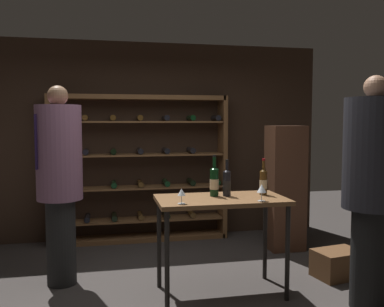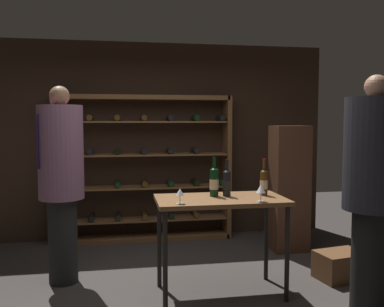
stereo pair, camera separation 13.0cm
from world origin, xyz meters
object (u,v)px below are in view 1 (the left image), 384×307
Objects in this scene: wine_rack at (139,169)px; person_guest_plum_blouse at (373,181)px; tasting_table at (221,208)px; wine_glass_stemmed_left at (182,193)px; person_bystander_red_print at (60,175)px; wine_crate at (338,264)px; wine_bottle_gold_foil at (263,182)px; wine_glass_stemmed_center at (262,189)px; wine_bottle_green_slim at (227,182)px; display_cabinet at (285,188)px; wine_bottle_amber_reserve at (214,181)px.

wine_rack is 3.09m from person_guest_plum_blouse.
tasting_table is 0.51m from wine_glass_stemmed_left.
wine_crate is (2.83, -0.40, -0.96)m from person_bystander_red_print.
wine_glass_stemmed_left is (1.09, -0.77, -0.08)m from person_bystander_red_print.
person_bystander_red_print is 2.01m from wine_bottle_gold_foil.
wine_rack is 6.73× the size of wine_bottle_gold_foil.
wine_rack is 1.67m from person_bystander_red_print.
person_bystander_red_print is 3.01m from wine_crate.
wine_crate is 1.41m from wine_glass_stemmed_center.
person_bystander_red_print is at bearing 163.08° from wine_bottle_green_slim.
wine_glass_stemmed_center is (-0.14, -0.31, -0.02)m from wine_bottle_gold_foil.
display_cabinet is at bearing 138.02° from person_guest_plum_blouse.
tasting_table is 3.43× the size of wine_bottle_green_slim.
wine_rack is 1.98× the size of tasting_table.
wine_glass_stemmed_center is at bearing -114.01° from wine_bottle_gold_foil.
person_guest_plum_blouse reaches higher than person_bystander_red_print.
wine_crate is at bearing 3.81° from wine_bottle_green_slim.
wine_crate is (0.12, 0.71, -0.98)m from person_guest_plum_blouse.
wine_crate is 1.98m from wine_glass_stemmed_left.
tasting_table is 2.51× the size of wine_crate.
display_cabinet reaches higher than wine_glass_stemmed_left.
person_guest_plum_blouse reaches higher than wine_crate.
tasting_table is at bearing -65.67° from wine_bottle_amber_reserve.
wine_bottle_gold_foil reaches higher than wine_bottle_green_slim.
wine_bottle_gold_foil is 0.49m from wine_bottle_amber_reserve.
wine_glass_stemmed_center is at bearing -121.48° from display_cabinet.
wine_bottle_gold_foil is 1.01× the size of wine_bottle_green_slim.
wine_glass_stemmed_left is at bearing -138.64° from display_cabinet.
wine_crate is at bearing 21.30° from wine_glass_stemmed_center.
wine_crate is at bearing -82.48° from display_cabinet.
wine_bottle_amber_reserve is at bearing -177.47° from wine_crate.
tasting_table is at bearing -173.40° from wine_crate.
wine_bottle_green_slim is at bearing -176.19° from wine_crate.
wine_glass_stemmed_left is (-1.74, -0.37, 0.88)m from wine_crate.
person_guest_plum_blouse is at bearing -54.27° from wine_rack.
person_bystander_red_print is 1.25× the size of display_cabinet.
tasting_table is 1.49m from wine_crate.
wine_crate is (1.93, -1.80, -0.85)m from wine_rack.
person_bystander_red_print reaches higher than wine_glass_stemmed_center.
wine_bottle_gold_foil is (-0.75, 0.62, -0.07)m from person_guest_plum_blouse.
wine_glass_stemmed_center is at bearing -1.75° from wine_glass_stemmed_left.
tasting_table is at bearing -137.60° from wine_bottle_green_slim.
wine_rack reaches higher than wine_crate.
wine_bottle_amber_reserve is (-0.04, 0.09, 0.25)m from tasting_table.
person_bystander_red_print is 2.78m from display_cabinet.
wine_rack is 6.80× the size of wine_bottle_green_slim.
person_bystander_red_print is 4.14× the size of wine_crate.
wine_bottle_amber_reserve reaches higher than wine_bottle_green_slim.
wine_bottle_gold_foil is at bearing -171.84° from person_guest_plum_blouse.
wine_crate is at bearing 127.68° from person_guest_plum_blouse.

